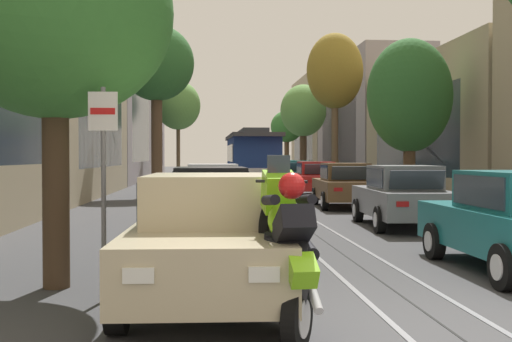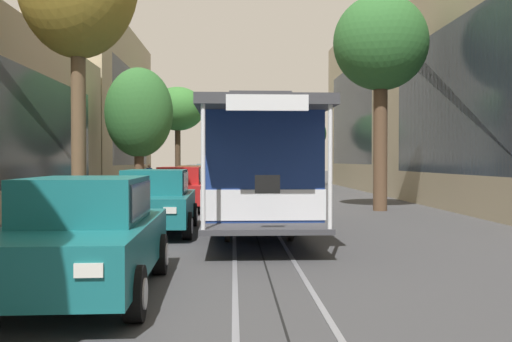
{
  "view_description": "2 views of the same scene",
  "coord_description": "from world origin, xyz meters",
  "px_view_note": "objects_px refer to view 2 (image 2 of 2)",
  "views": [
    {
      "loc": [
        -2.52,
        -6.18,
        1.8
      ],
      "look_at": [
        -0.0,
        26.06,
        1.08
      ],
      "focal_mm": 44.94,
      "sensor_mm": 36.0,
      "label": 1
    },
    {
      "loc": [
        0.55,
        43.41,
        1.81
      ],
      "look_at": [
        -0.67,
        13.09,
        1.25
      ],
      "focal_mm": 39.43,
      "sensor_mm": 36.0,
      "label": 2
    }
  ],
  "objects_px": {
    "street_tree_kerb_left_near": "(304,134)",
    "fire_hydrant": "(174,185)",
    "street_tree_kerb_right_second": "(139,113)",
    "pedestrian_on_left_pavement": "(145,175)",
    "parked_car_red_fourth_right": "(181,188)",
    "street_sign_post": "(292,163)",
    "parked_car_teal_near_right": "(208,175)",
    "parked_car_black_second_left": "(280,176)",
    "street_tree_kerb_left_second": "(381,46)",
    "parked_car_grey_second_right": "(201,178)",
    "motorcycle_with_rider": "(263,172)",
    "cable_car_trolley": "(255,166)",
    "parked_car_teal_fifth_right": "(156,201)",
    "parked_car_teal_sixth_right": "(84,235)",
    "street_tree_kerb_right_near": "(178,110)",
    "pedestrian_on_right_pavement": "(149,175)",
    "parked_car_brown_mid_right": "(196,182)",
    "parked_car_silver_mid_left": "(287,180)",
    "parked_car_beige_near_left": "(274,174)"
  },
  "relations": [
    {
      "from": "street_tree_kerb_left_near",
      "to": "fire_hydrant",
      "type": "relative_size",
      "value": 6.23
    },
    {
      "from": "street_tree_kerb_right_second",
      "to": "pedestrian_on_left_pavement",
      "type": "relative_size",
      "value": 3.91
    },
    {
      "from": "parked_car_red_fourth_right",
      "to": "fire_hydrant",
      "type": "bearing_deg",
      "value": -82.8
    },
    {
      "from": "street_tree_kerb_right_second",
      "to": "street_sign_post",
      "type": "relative_size",
      "value": 2.31
    },
    {
      "from": "parked_car_teal_near_right",
      "to": "street_tree_kerb_right_second",
      "type": "xyz_separation_m",
      "value": [
        2.62,
        13.56,
        3.23
      ]
    },
    {
      "from": "parked_car_black_second_left",
      "to": "street_sign_post",
      "type": "xyz_separation_m",
      "value": [
        -1.36,
        -5.47,
        0.86
      ]
    },
    {
      "from": "street_tree_kerb_left_second",
      "to": "fire_hydrant",
      "type": "xyz_separation_m",
      "value": [
        8.71,
        -12.1,
        -5.52
      ]
    },
    {
      "from": "parked_car_grey_second_right",
      "to": "motorcycle_with_rider",
      "type": "bearing_deg",
      "value": -113.43
    },
    {
      "from": "cable_car_trolley",
      "to": "parked_car_black_second_left",
      "type": "bearing_deg",
      "value": -96.44
    },
    {
      "from": "parked_car_red_fourth_right",
      "to": "street_tree_kerb_right_second",
      "type": "relative_size",
      "value": 0.71
    },
    {
      "from": "parked_car_teal_fifth_right",
      "to": "parked_car_teal_sixth_right",
      "type": "height_order",
      "value": "same"
    },
    {
      "from": "street_tree_kerb_right_near",
      "to": "parked_car_teal_fifth_right",
      "type": "bearing_deg",
      "value": 94.33
    },
    {
      "from": "cable_car_trolley",
      "to": "fire_hydrant",
      "type": "height_order",
      "value": "cable_car_trolley"
    },
    {
      "from": "parked_car_grey_second_right",
      "to": "motorcycle_with_rider",
      "type": "height_order",
      "value": "motorcycle_with_rider"
    },
    {
      "from": "motorcycle_with_rider",
      "to": "street_tree_kerb_left_second",
      "type": "bearing_deg",
      "value": 97.48
    },
    {
      "from": "street_tree_kerb_right_second",
      "to": "street_tree_kerb_right_near",
      "type": "bearing_deg",
      "value": -92.65
    },
    {
      "from": "cable_car_trolley",
      "to": "fire_hydrant",
      "type": "xyz_separation_m",
      "value": [
        3.95,
        -17.66,
        -1.24
      ]
    },
    {
      "from": "parked_car_teal_near_right",
      "to": "parked_car_teal_sixth_right",
      "type": "xyz_separation_m",
      "value": [
        0.22,
        32.38,
        0.0
      ]
    },
    {
      "from": "street_tree_kerb_right_near",
      "to": "pedestrian_on_left_pavement",
      "type": "bearing_deg",
      "value": 52.75
    },
    {
      "from": "street_tree_kerb_left_near",
      "to": "pedestrian_on_right_pavement",
      "type": "height_order",
      "value": "street_tree_kerb_left_near"
    },
    {
      "from": "pedestrian_on_left_pavement",
      "to": "street_sign_post",
      "type": "relative_size",
      "value": 0.59
    },
    {
      "from": "motorcycle_with_rider",
      "to": "street_sign_post",
      "type": "distance_m",
      "value": 2.81
    },
    {
      "from": "street_sign_post",
      "to": "parked_car_black_second_left",
      "type": "bearing_deg",
      "value": 76.01
    },
    {
      "from": "parked_car_brown_mid_right",
      "to": "parked_car_red_fourth_right",
      "type": "xyz_separation_m",
      "value": [
        0.09,
        6.69,
        0.0
      ]
    },
    {
      "from": "street_tree_kerb_left_near",
      "to": "fire_hydrant",
      "type": "xyz_separation_m",
      "value": [
        8.53,
        8.41,
        -3.32
      ]
    },
    {
      "from": "parked_car_black_second_left",
      "to": "street_tree_kerb_right_near",
      "type": "xyz_separation_m",
      "value": [
        6.82,
        -2.89,
        4.54
      ]
    },
    {
      "from": "parked_car_brown_mid_right",
      "to": "pedestrian_on_left_pavement",
      "type": "height_order",
      "value": "parked_car_brown_mid_right"
    },
    {
      "from": "parked_car_black_second_left",
      "to": "parked_car_silver_mid_left",
      "type": "xyz_separation_m",
      "value": [
        0.1,
        6.07,
        0.0
      ]
    },
    {
      "from": "cable_car_trolley",
      "to": "pedestrian_on_left_pavement",
      "type": "relative_size",
      "value": 5.81
    },
    {
      "from": "parked_car_beige_near_left",
      "to": "parked_car_brown_mid_right",
      "type": "distance_m",
      "value": 15.28
    },
    {
      "from": "parked_car_black_second_left",
      "to": "parked_car_grey_second_right",
      "type": "height_order",
      "value": "same"
    },
    {
      "from": "fire_hydrant",
      "to": "street_sign_post",
      "type": "distance_m",
      "value": 12.18
    },
    {
      "from": "street_tree_kerb_left_near",
      "to": "motorcycle_with_rider",
      "type": "xyz_separation_m",
      "value": [
        2.86,
        -2.67,
        -2.79
      ]
    },
    {
      "from": "pedestrian_on_right_pavement",
      "to": "parked_car_teal_sixth_right",
      "type": "bearing_deg",
      "value": 96.68
    },
    {
      "from": "parked_car_brown_mid_right",
      "to": "street_tree_kerb_right_second",
      "type": "bearing_deg",
      "value": 15.86
    },
    {
      "from": "parked_car_teal_near_right",
      "to": "street_sign_post",
      "type": "xyz_separation_m",
      "value": [
        -6.14,
        -1.5,
        0.86
      ]
    },
    {
      "from": "fire_hydrant",
      "to": "street_tree_kerb_right_near",
      "type": "bearing_deg",
      "value": -86.27
    },
    {
      "from": "parked_car_silver_mid_left",
      "to": "parked_car_teal_fifth_right",
      "type": "distance_m",
      "value": 16.51
    },
    {
      "from": "parked_car_beige_near_left",
      "to": "motorcycle_with_rider",
      "type": "xyz_separation_m",
      "value": [
        0.78,
        -1.61,
        0.15
      ]
    },
    {
      "from": "parked_car_grey_second_right",
      "to": "street_tree_kerb_right_second",
      "type": "distance_m",
      "value": 8.2
    },
    {
      "from": "parked_car_grey_second_right",
      "to": "parked_car_teal_near_right",
      "type": "bearing_deg",
      "value": -91.22
    },
    {
      "from": "parked_car_beige_near_left",
      "to": "pedestrian_on_right_pavement",
      "type": "relative_size",
      "value": 2.77
    },
    {
      "from": "parked_car_brown_mid_right",
      "to": "street_tree_kerb_right_near",
      "type": "distance_m",
      "value": 12.75
    },
    {
      "from": "parked_car_beige_near_left",
      "to": "parked_car_black_second_left",
      "type": "bearing_deg",
      "value": 89.25
    },
    {
      "from": "parked_car_teal_near_right",
      "to": "pedestrian_on_left_pavement",
      "type": "xyz_separation_m",
      "value": [
        3.92,
        3.55,
        0.09
      ]
    },
    {
      "from": "pedestrian_on_right_pavement",
      "to": "street_sign_post",
      "type": "bearing_deg",
      "value": -147.16
    },
    {
      "from": "parked_car_silver_mid_left",
      "to": "parked_car_teal_fifth_right",
      "type": "xyz_separation_m",
      "value": [
        4.84,
        15.79,
        0.0
      ]
    },
    {
      "from": "parked_car_beige_near_left",
      "to": "parked_car_red_fourth_right",
      "type": "distance_m",
      "value": 21.74
    },
    {
      "from": "street_tree_kerb_right_second",
      "to": "street_sign_post",
      "type": "distance_m",
      "value": 17.57
    },
    {
      "from": "parked_car_silver_mid_left",
      "to": "street_tree_kerb_right_near",
      "type": "relative_size",
      "value": 0.63
    }
  ]
}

